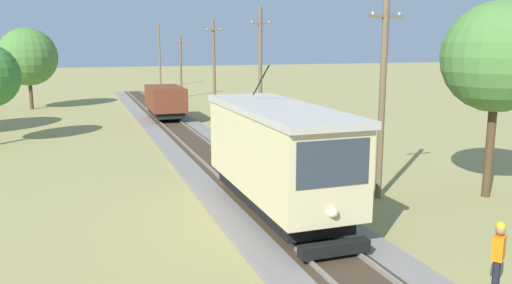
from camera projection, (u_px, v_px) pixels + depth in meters
red_tram at (277, 154)px, 17.10m from camera, size 2.60×8.54×4.79m
freight_car at (165, 101)px, 38.43m from camera, size 2.40×5.20×2.31m
utility_pole_near_tram at (382, 95)px, 18.95m from camera, size 1.40×0.28×7.71m
utility_pole_mid at (260, 72)px, 31.41m from camera, size 1.40×0.34×7.96m
utility_pole_far at (214, 66)px, 41.89m from camera, size 1.40×0.56×7.79m
utility_pole_distant at (181, 66)px, 55.22m from camera, size 1.40×0.47×6.64m
utility_pole_horizon at (160, 55)px, 68.75m from camera, size 1.40×0.35×8.35m
gravel_pile at (231, 115)px, 37.25m from camera, size 2.03×2.03×1.32m
track_worker at (498, 254)px, 11.96m from camera, size 0.45×0.42×1.78m
tree_left_near at (498, 57)px, 18.83m from camera, size 4.08×4.08×7.38m
tree_right_far at (28, 57)px, 45.05m from camera, size 5.06×5.06×7.18m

